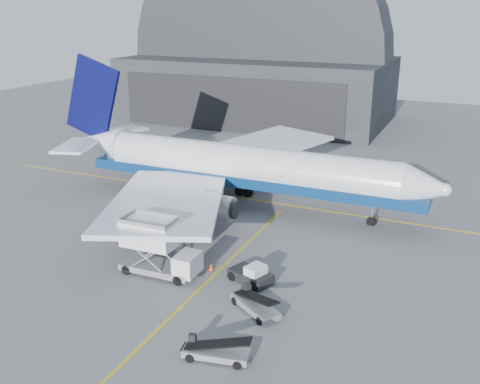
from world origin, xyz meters
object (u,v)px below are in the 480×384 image
at_px(catering_truck, 157,248).
at_px(pushback_tug, 252,275).
at_px(belt_loader_b, 255,304).
at_px(airliner, 233,166).
at_px(belt_loader_a, 216,351).

bearing_deg(catering_truck, pushback_tug, 11.95).
bearing_deg(belt_loader_b, airliner, 151.54).
height_order(airliner, catering_truck, airliner).
bearing_deg(belt_loader_b, catering_truck, -159.51).
bearing_deg(belt_loader_a, pushback_tug, 89.11).
relative_size(pushback_tug, belt_loader_a, 0.87).
distance_m(belt_loader_a, belt_loader_b, 6.26).
xyz_separation_m(pushback_tug, belt_loader_a, (1.83, -10.26, -0.08)).
relative_size(pushback_tug, belt_loader_b, 0.87).
bearing_deg(airliner, pushback_tug, -60.53).
distance_m(catering_truck, pushback_tug, 8.20).
xyz_separation_m(airliner, pushback_tug, (9.10, -16.11, -3.91)).
xyz_separation_m(airliner, catering_truck, (1.32, -17.99, -2.15)).
height_order(airliner, belt_loader_b, airliner).
bearing_deg(airliner, belt_loader_a, -67.48).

